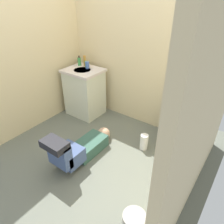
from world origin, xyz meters
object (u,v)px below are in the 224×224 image
Objects in this scene: tissue_box at (180,92)px; toilet_paper_roll at (164,190)px; toilet at (176,124)px; person_plumber at (79,148)px; vanity_cabinet at (85,92)px; bottle_green at (86,64)px; paper_towel_roll at (144,142)px; toiletry_bag at (192,95)px; bottle_blue at (87,65)px; soap_dispenser at (79,61)px; bottle_amber at (85,61)px; faucet at (89,64)px; trash_can at (134,224)px.

tissue_box is 1.24m from toilet_paper_roll.
toilet reaches higher than person_plumber.
vanity_cabinet is 1.63m from tissue_box.
bottle_green is at bearing 154.52° from toilet_paper_roll.
toilet is at bearing -1.85° from bottle_green.
paper_towel_roll is at bearing -133.20° from toilet.
bottle_blue is (-1.71, -0.07, 0.07)m from toiletry_bag.
toilet_paper_roll is at bearing -44.13° from paper_towel_roll.
soap_dispenser is 0.10m from bottle_amber.
bottle_green reaches higher than vanity_cabinet.
bottle_blue is (0.05, -0.03, 0.00)m from bottle_green.
person_plumber reaches higher than toilet_paper_roll.
toilet_paper_roll is at bearing -25.71° from bottle_amber.
bottle_blue reaches higher than faucet.
bottle_green is at bearing 103.10° from vanity_cabinet.
bottle_amber is at bearing 127.26° from person_plumber.
bottle_green is (-0.76, 1.04, 0.70)m from person_plumber.
toilet is 1.68m from bottle_blue.
paper_towel_roll is (1.35, -0.37, -0.76)m from bottle_green.
tissue_box is (-0.05, 0.09, 0.43)m from toilet.
vanity_cabinet reaches higher than person_plumber.
person_plumber is 1.60m from toiletry_bag.
toilet_paper_roll is at bearing -81.21° from toiletry_bag.
bottle_amber is 2.35m from toilet_paper_roll.
trash_can is (1.79, -1.44, -0.76)m from bottle_blue.
bottle_amber reaches higher than toiletry_bag.
bottle_blue is 2.42m from trash_can.
person_plumber is 4.84× the size of tissue_box.
bottle_blue reaches higher than trash_can.
vanity_cabinet reaches higher than trash_can.
bottle_blue is at bearing 141.25° from trash_can.
toiletry_bag is 0.90m from paper_towel_roll.
faucet is 0.42× the size of trash_can.
person_plumber is 1.42m from bottle_blue.
faucet is at bearing 111.76° from bottle_blue.
vanity_cabinet is 3.73× the size of tissue_box.
faucet reaches higher than trash_can.
toiletry_bag is at bearing 2.41° from bottle_blue.
tissue_box is 2.00× the size of toilet_paper_roll.
tissue_box is 0.15m from toiletry_bag.
toiletry_bag is 1.92m from soap_dispenser.
bottle_amber is at bearing 148.51° from bottle_green.
bottle_amber is at bearing 172.87° from faucet.
trash_can is (1.82, -1.50, -0.75)m from faucet.
soap_dispenser is (-1.92, -0.03, 0.08)m from toiletry_bag.
toilet reaches higher than paper_towel_roll.
trash_can reaches higher than toilet_paper_roll.
bottle_blue is (-1.56, -0.07, 0.08)m from tissue_box.
vanity_cabinet is 2.07m from toilet_paper_roll.
soap_dispenser reaches higher than faucet.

